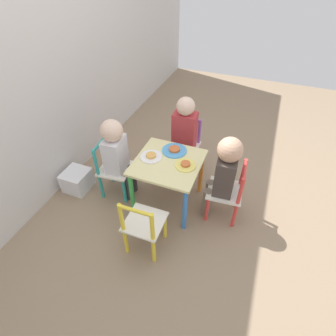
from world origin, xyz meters
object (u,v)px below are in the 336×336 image
Objects in this scene: child_front at (224,171)px; plate_back at (151,156)px; plate_right at (174,150)px; chair_yellow at (143,226)px; chair_teal at (113,169)px; chair_red at (228,192)px; child_right at (184,132)px; chair_purple at (185,147)px; storage_bin at (77,180)px; child_back at (117,152)px; plate_front at (186,165)px; kids_table at (168,169)px.

plate_back is (-0.03, 0.56, -0.00)m from child_front.
plate_right is at bearing -45.00° from plate_back.
chair_teal is at bearing -42.62° from chair_yellow.
chair_red reaches higher than plate_back.
child_right is 1.04× the size of child_front.
plate_right is (0.10, 0.48, 0.20)m from chair_red.
storage_bin is (-0.62, 0.80, -0.16)m from chair_purple.
chair_purple is at bearing -140.21° from child_front.
storage_bin is (-0.18, 1.30, -0.16)m from chair_red.
chair_teal is (-0.53, 0.46, 0.00)m from chair_purple.
chair_teal is at bearing -74.06° from storage_bin.
child_front reaches higher than child_back.
child_front reaches higher than chair_yellow.
plate_front is 0.71× the size of storage_bin.
plate_back is at bearing -77.97° from storage_bin.
chair_red is (0.04, -0.48, -0.12)m from kids_table.
plate_right is at bearing -106.55° from chair_red.
child_right is at bearing -90.00° from chair_purple.
chair_teal is 0.69m from child_right.
chair_red reaches higher than kids_table.
child_back is at bearing -129.53° from chair_purple.
chair_purple reaches higher than plate_front.
child_front reaches higher than plate_front.
chair_purple is 0.69× the size of child_front.
storage_bin is (-0.14, 0.82, -0.27)m from kids_table.
chair_yellow is 0.69× the size of child_front.
child_front is at bearing -47.70° from chair_purple.
chair_teal is 0.70× the size of child_back.
child_right is 3.42× the size of storage_bin.
child_front is 0.56m from plate_back.
storage_bin is (-0.10, 0.34, -0.16)m from chair_teal.
chair_yellow is 0.54m from plate_front.
chair_purple is at bearing 90.00° from child_right.
chair_purple is 1.00× the size of chair_red.
chair_red is 0.66m from child_right.
plate_front is at bearing -90.00° from kids_table.
plate_front reaches higher than storage_bin.
chair_red is 1.32m from storage_bin.
chair_red is 0.40m from plate_front.
kids_table is 0.49m from chair_teal.
chair_purple is 0.40m from plate_right.
child_back reaches higher than storage_bin.
chair_teal is at bearing 97.96° from plate_back.
child_back is 0.99× the size of child_front.
chair_purple is at bearing 1.87° from kids_table.
storage_bin is at bearing -143.98° from chair_purple.
chair_purple is at bearing -52.11° from storage_bin.
plate_back is (0.48, 0.15, 0.20)m from chair_yellow.
child_back reaches higher than chair_teal.
child_back reaches higher than chair_red.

